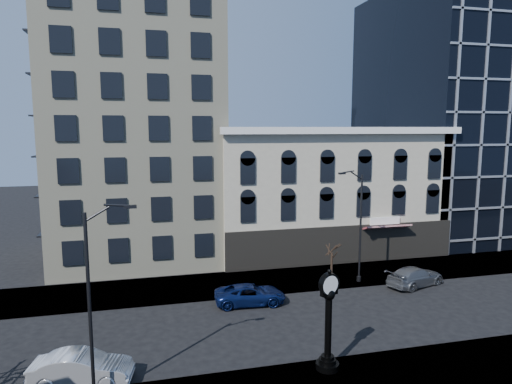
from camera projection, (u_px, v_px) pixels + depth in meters
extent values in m
plane|color=black|center=(240.00, 328.00, 28.49)|extent=(160.00, 160.00, 0.00)
cube|color=gray|center=(219.00, 285.00, 36.16)|extent=(160.00, 6.00, 0.12)
cube|color=beige|center=(135.00, 57.00, 42.66)|extent=(15.00, 15.00, 38.00)
cube|color=#C0B79E|center=(324.00, 192.00, 45.89)|extent=(22.00, 10.00, 12.00)
cube|color=white|center=(348.00, 130.00, 40.03)|extent=(22.60, 0.80, 0.60)
cube|color=black|center=(344.00, 245.00, 41.63)|extent=(22.00, 0.30, 3.60)
cube|color=maroon|center=(387.00, 227.00, 41.83)|extent=(4.50, 1.18, 0.55)
cube|color=black|center=(465.00, 115.00, 54.36)|extent=(20.00, 20.00, 28.00)
cylinder|color=black|center=(327.00, 366.00, 23.47)|extent=(1.20, 1.20, 0.33)
cylinder|color=black|center=(327.00, 361.00, 23.43)|extent=(0.87, 0.87, 0.22)
cylinder|color=black|center=(328.00, 357.00, 23.40)|extent=(0.66, 0.66, 0.17)
cylinder|color=black|center=(328.00, 326.00, 23.17)|extent=(0.35, 0.35, 3.17)
sphere|color=black|center=(329.00, 294.00, 22.94)|extent=(0.61, 0.61, 0.61)
cube|color=black|center=(329.00, 292.00, 22.92)|extent=(1.01, 0.53, 0.27)
cylinder|color=black|center=(329.00, 284.00, 22.86)|extent=(1.19, 0.69, 1.14)
cylinder|color=white|center=(331.00, 285.00, 22.68)|extent=(0.92, 0.32, 0.96)
cylinder|color=white|center=(328.00, 283.00, 23.04)|extent=(0.92, 0.32, 0.96)
sphere|color=black|center=(330.00, 271.00, 22.77)|extent=(0.22, 0.22, 0.22)
cylinder|color=black|center=(90.00, 309.00, 20.16)|extent=(0.16, 0.16, 8.70)
cube|color=black|center=(131.00, 207.00, 20.11)|extent=(0.57, 0.26, 0.14)
cylinder|color=black|center=(360.00, 229.00, 36.28)|extent=(0.16, 0.16, 8.69)
cylinder|color=black|center=(359.00, 279.00, 36.85)|extent=(0.36, 0.36, 0.40)
cube|color=black|center=(342.00, 173.00, 34.88)|extent=(0.59, 0.32, 0.14)
cylinder|color=black|center=(332.00, 266.00, 37.38)|extent=(0.19, 0.19, 2.18)
imported|color=silver|center=(82.00, 368.00, 22.22)|extent=(5.06, 2.50, 1.59)
imported|color=#0C194C|center=(250.00, 294.00, 32.34)|extent=(5.19, 2.67, 1.40)
imported|color=#595B60|center=(415.00, 276.00, 36.11)|extent=(5.58, 3.63, 1.50)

